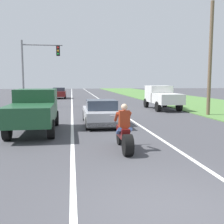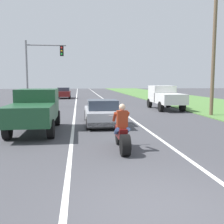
{
  "view_description": "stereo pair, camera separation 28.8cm",
  "coord_description": "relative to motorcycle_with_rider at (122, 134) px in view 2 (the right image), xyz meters",
  "views": [
    {
      "loc": [
        -1.79,
        -4.5,
        2.38
      ],
      "look_at": [
        -0.03,
        7.19,
        1.0
      ],
      "focal_mm": 42.7,
      "sensor_mm": 36.0,
      "label": 1
    },
    {
      "loc": [
        -1.51,
        -4.54,
        2.38
      ],
      "look_at": [
        -0.03,
        7.19,
        1.0
      ],
      "focal_mm": 42.7,
      "sensor_mm": 36.0,
      "label": 2
    }
  ],
  "objects": [
    {
      "name": "lane_stripe_left_solid",
      "position": [
        -5.35,
        15.76,
        -0.59
      ],
      "size": [
        0.14,
        120.0,
        0.01
      ],
      "primitive_type": "cube",
      "color": "white",
      "rests_on": "ground"
    },
    {
      "name": "sports_car_silver",
      "position": [
        -0.17,
        5.66,
        0.04
      ],
      "size": [
        1.84,
        4.3,
        1.37
      ],
      "color": "#B7B7BC",
      "rests_on": "ground"
    },
    {
      "name": "pickup_truck_left_lane_dark_green",
      "position": [
        -3.48,
        3.96,
        0.51
      ],
      "size": [
        2.02,
        4.8,
        1.98
      ],
      "color": "#1E4C2D",
      "rests_on": "ground"
    },
    {
      "name": "distant_car_far_ahead",
      "position": [
        -3.45,
        28.44,
        0.18
      ],
      "size": [
        1.8,
        4.0,
        1.5
      ],
      "color": "maroon",
      "rests_on": "ground"
    },
    {
      "name": "traffic_light_mast_near",
      "position": [
        -5.0,
        16.34,
        3.34
      ],
      "size": [
        3.65,
        0.34,
        6.0
      ],
      "color": "gray",
      "rests_on": "ground"
    },
    {
      "name": "motorcycle_with_rider",
      "position": [
        0.0,
        0.0,
        0.0
      ],
      "size": [
        0.7,
        2.21,
        1.62
      ],
      "color": "black",
      "rests_on": "ground"
    },
    {
      "name": "lane_stripe_centre_dashed",
      "position": [
        -1.75,
        15.76,
        -0.59
      ],
      "size": [
        0.14,
        120.0,
        0.01
      ],
      "primitive_type": "cube",
      "color": "white",
      "rests_on": "ground"
    },
    {
      "name": "utility_pole_roadside",
      "position": [
        7.58,
        8.38,
        3.23
      ],
      "size": [
        0.24,
        0.24,
        7.66
      ],
      "primitive_type": "cylinder",
      "color": "brown",
      "rests_on": "ground"
    },
    {
      "name": "pickup_truck_right_shoulder_white",
      "position": [
        5.76,
        12.76,
        0.51
      ],
      "size": [
        2.02,
        4.8,
        1.98
      ],
      "color": "silver",
      "rests_on": "ground"
    },
    {
      "name": "grass_verge_right",
      "position": [
        11.97,
        15.76,
        -0.56
      ],
      "size": [
        10.0,
        120.0,
        0.06
      ],
      "primitive_type": "cube",
      "color": "#517F3D",
      "rests_on": "ground"
    },
    {
      "name": "ground_plane",
      "position": [
        0.05,
        -4.24,
        -0.59
      ],
      "size": [
        160.0,
        160.0,
        0.0
      ],
      "primitive_type": "plane",
      "color": "#424247"
    },
    {
      "name": "lane_stripe_right_solid",
      "position": [
        1.85,
        15.76,
        -0.59
      ],
      "size": [
        0.14,
        120.0,
        0.01
      ],
      "primitive_type": "cube",
      "color": "white",
      "rests_on": "ground"
    }
  ]
}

